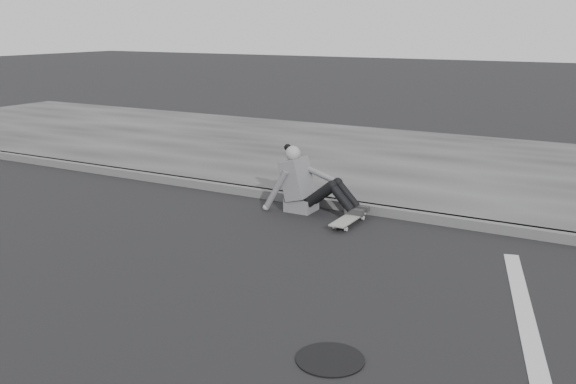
# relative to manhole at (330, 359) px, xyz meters

# --- Properties ---
(ground) EXTENTS (80.00, 80.00, 0.00)m
(ground) POSITION_rel_manhole_xyz_m (-2.14, 1.09, -0.01)
(ground) COLOR black
(ground) RESTS_ON ground
(curb) EXTENTS (24.00, 0.16, 0.12)m
(curb) POSITION_rel_manhole_xyz_m (-2.14, 3.67, 0.05)
(curb) COLOR #4E4E4E
(curb) RESTS_ON ground
(sidewalk) EXTENTS (24.00, 6.00, 0.12)m
(sidewalk) POSITION_rel_manhole_xyz_m (-2.14, 6.69, 0.05)
(sidewalk) COLOR #3A3A3A
(sidewalk) RESTS_ON ground
(manhole) EXTENTS (0.51, 0.51, 0.01)m
(manhole) POSITION_rel_manhole_xyz_m (0.00, 0.00, 0.00)
(manhole) COLOR black
(manhole) RESTS_ON ground
(skateboard) EXTENTS (0.20, 0.78, 0.09)m
(skateboard) POSITION_rel_manhole_xyz_m (-1.22, 3.09, 0.07)
(skateboard) COLOR #A5A49F
(skateboard) RESTS_ON ground
(seated_woman) EXTENTS (1.38, 0.46, 0.88)m
(seated_woman) POSITION_rel_manhole_xyz_m (-1.95, 3.34, 0.35)
(seated_woman) COLOR #58585B
(seated_woman) RESTS_ON ground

